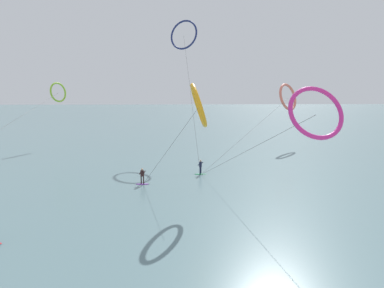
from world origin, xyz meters
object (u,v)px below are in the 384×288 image
kite_magenta (316,113)px  kite_coral (288,97)px  kite_lime (58,92)px  surfer_violet (142,177)px  surfer_emerald (200,168)px  kite_navy (184,35)px  kite_amber (199,105)px

kite_magenta → kite_coral: bearing=67.2°
kite_coral → kite_lime: bearing=136.1°
surfer_violet → kite_coral: (22.08, 23.83, 7.55)m
surfer_emerald → kite_coral: 26.52m
kite_lime → kite_magenta: 47.77m
surfer_emerald → kite_coral: size_ratio=0.08×
kite_lime → kite_navy: bearing=-68.5°
kite_navy → kite_coral: (17.61, 1.18, -9.91)m
kite_amber → kite_coral: kite_coral is taller
kite_amber → kite_navy: bearing=0.8°
surfer_emerald → kite_coral: kite_coral is taller
surfer_violet → kite_coral: size_ratio=0.08×
kite_navy → kite_amber: size_ratio=2.00×
surfer_violet → kite_amber: 10.41m
kite_lime → kite_amber: kite_lime is taller
kite_amber → kite_magenta: 10.64m
surfer_violet → kite_coral: kite_coral is taller
surfer_violet → kite_amber: size_ratio=0.16×
kite_navy → kite_magenta: size_ratio=1.18×
kite_amber → surfer_violet: bearing=49.5°
kite_magenta → kite_navy: bearing=95.0°
surfer_violet → kite_lime: 31.41m
kite_lime → kite_navy: kite_navy is taller
kite_navy → kite_magenta: 37.23m
surfer_emerald → kite_navy: kite_navy is taller
surfer_violet → kite_magenta: (12.86, -12.22, 7.47)m
kite_lime → kite_coral: kite_lime is taller
kite_navy → kite_amber: 28.91m
surfer_emerald → kite_amber: bearing=-158.5°
kite_navy → kite_magenta: (8.40, -34.87, -9.99)m
kite_lime → surfer_violet: bearing=-117.9°
surfer_violet → kite_magenta: size_ratio=0.10×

